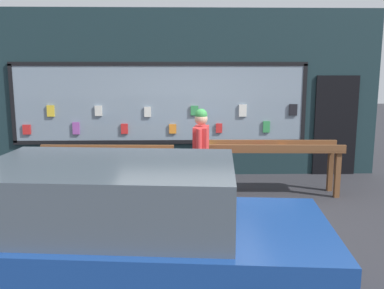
% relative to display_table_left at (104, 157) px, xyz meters
% --- Properties ---
extents(ground_plane, '(40.00, 40.00, 0.00)m').
position_rel_display_table_left_xyz_m(ground_plane, '(1.50, -0.87, -0.69)').
color(ground_plane, '#2D2D33').
extents(shopfront_facade, '(8.03, 0.29, 3.45)m').
position_rel_display_table_left_xyz_m(shopfront_facade, '(1.50, 1.52, 1.01)').
color(shopfront_facade, '#192D33').
rests_on(shopfront_facade, ground_plane).
extents(display_table_left, '(2.47, 0.71, 0.87)m').
position_rel_display_table_left_xyz_m(display_table_left, '(0.00, 0.00, 0.00)').
color(display_table_left, brown).
rests_on(display_table_left, ground_plane).
extents(display_table_right, '(2.47, 0.67, 0.95)m').
position_rel_display_table_left_xyz_m(display_table_right, '(3.00, 0.00, 0.06)').
color(display_table_right, brown).
rests_on(display_table_right, ground_plane).
extents(person_browsing, '(0.29, 0.64, 1.62)m').
position_rel_display_table_left_xyz_m(person_browsing, '(1.69, -0.64, 0.25)').
color(person_browsing, '#4C382D').
rests_on(person_browsing, ground_plane).
extents(small_dog, '(0.32, 0.57, 0.43)m').
position_rel_display_table_left_xyz_m(small_dog, '(2.05, -0.79, -0.40)').
color(small_dog, '#99724C').
rests_on(small_dog, ground_plane).
extents(parked_car, '(4.22, 2.15, 1.41)m').
position_rel_display_table_left_xyz_m(parked_car, '(0.69, -3.63, 0.05)').
color(parked_car, navy).
rests_on(parked_car, ground_plane).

